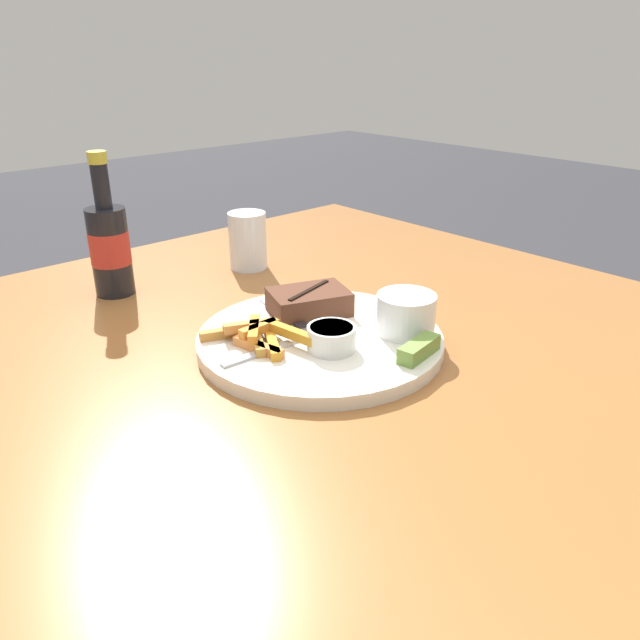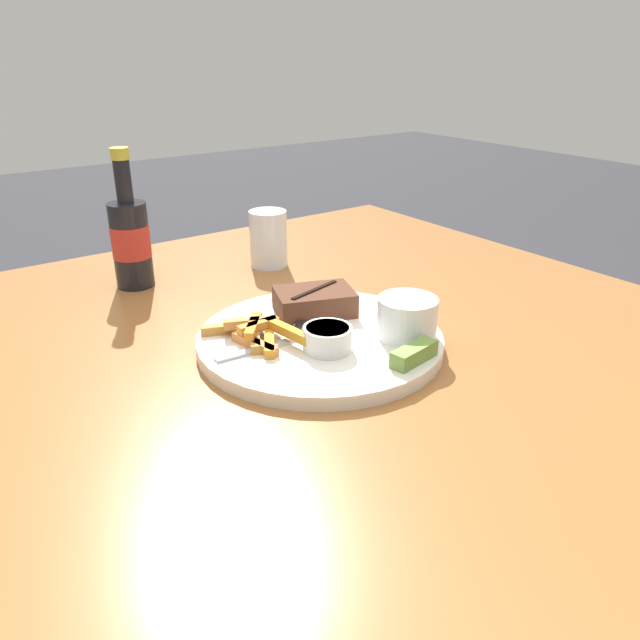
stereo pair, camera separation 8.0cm
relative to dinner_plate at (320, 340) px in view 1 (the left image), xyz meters
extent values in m
cube|color=#935B2D|center=(0.00, 0.00, -0.03)|extent=(1.12, 1.12, 0.04)
cylinder|color=#935B2D|center=(0.50, 0.50, -0.42)|extent=(0.06, 0.06, 0.74)
cylinder|color=silver|center=(0.00, 0.00, 0.00)|extent=(0.32, 0.32, 0.01)
cylinder|color=white|center=(0.00, 0.00, 0.01)|extent=(0.32, 0.32, 0.00)
cube|color=#512D1E|center=(0.04, 0.06, 0.03)|extent=(0.12, 0.11, 0.03)
cube|color=black|center=(0.04, 0.06, 0.04)|extent=(0.09, 0.03, 0.00)
cube|color=#D7803E|center=(-0.09, 0.01, 0.02)|extent=(0.03, 0.07, 0.01)
cube|color=orange|center=(-0.07, 0.04, 0.03)|extent=(0.06, 0.01, 0.01)
cube|color=#C08525|center=(-0.05, 0.00, 0.03)|extent=(0.02, 0.08, 0.01)
cube|color=#BE8839|center=(-0.08, 0.02, 0.02)|extent=(0.04, 0.06, 0.01)
cube|color=#C67F3C|center=(-0.07, 0.05, 0.03)|extent=(0.07, 0.04, 0.01)
cube|color=orange|center=(-0.08, 0.04, 0.03)|extent=(0.05, 0.06, 0.01)
cube|color=#C98539|center=(-0.09, 0.07, 0.02)|extent=(0.07, 0.04, 0.01)
cube|color=orange|center=(-0.07, 0.01, 0.02)|extent=(0.05, 0.07, 0.01)
cylinder|color=white|center=(0.09, -0.07, 0.04)|extent=(0.08, 0.08, 0.05)
cylinder|color=beige|center=(0.09, -0.07, 0.06)|extent=(0.07, 0.07, 0.01)
cylinder|color=silver|center=(-0.02, -0.04, 0.02)|extent=(0.06, 0.06, 0.03)
cylinder|color=#C67A4C|center=(-0.02, -0.04, 0.04)|extent=(0.05, 0.05, 0.01)
cube|color=olive|center=(0.05, -0.13, 0.02)|extent=(0.07, 0.03, 0.02)
cube|color=#B7B7BC|center=(-0.10, 0.01, 0.01)|extent=(0.10, 0.02, 0.00)
cube|color=#B7B7BC|center=(-0.03, 0.00, 0.01)|extent=(0.03, 0.00, 0.00)
cube|color=#B7B7BC|center=(-0.03, 0.00, 0.01)|extent=(0.03, 0.00, 0.00)
cube|color=#B7B7BC|center=(-0.03, 0.01, 0.01)|extent=(0.03, 0.00, 0.00)
cube|color=#B7B7BC|center=(0.01, 0.09, 0.01)|extent=(0.04, 0.11, 0.00)
cube|color=black|center=(-0.01, 0.01, 0.01)|extent=(0.03, 0.06, 0.01)
cylinder|color=black|center=(-0.11, 0.36, 0.06)|extent=(0.06, 0.06, 0.14)
cylinder|color=#B22D23|center=(-0.11, 0.36, 0.07)|extent=(0.06, 0.06, 0.05)
cylinder|color=black|center=(-0.11, 0.36, 0.16)|extent=(0.03, 0.03, 0.07)
cylinder|color=gold|center=(-0.11, 0.36, 0.20)|extent=(0.03, 0.03, 0.02)
cylinder|color=silver|center=(0.12, 0.32, 0.04)|extent=(0.07, 0.07, 0.10)
camera|label=1|loc=(-0.49, -0.54, 0.35)|focal=35.00mm
camera|label=2|loc=(-0.43, -0.59, 0.35)|focal=35.00mm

